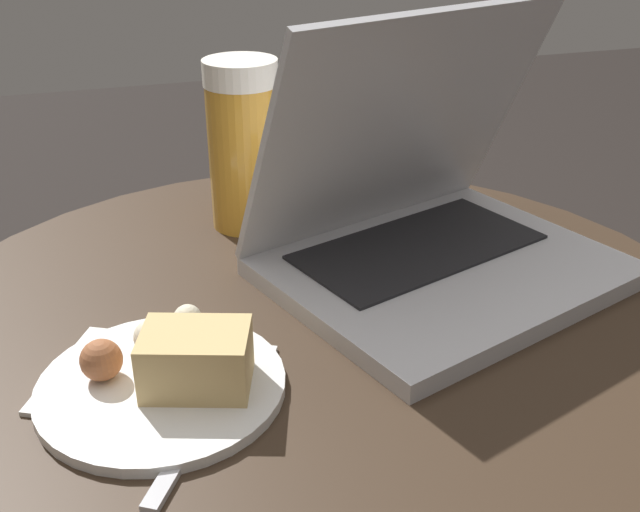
# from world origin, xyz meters

# --- Properties ---
(table) EXTENTS (0.75, 0.75, 0.53)m
(table) POSITION_xyz_m (0.00, 0.00, 0.39)
(table) COLOR #515156
(table) RESTS_ON ground_plane
(napkin) EXTENTS (0.20, 0.18, 0.00)m
(napkin) POSITION_xyz_m (-0.15, -0.04, 0.53)
(napkin) COLOR white
(napkin) RESTS_ON table
(laptop) EXTENTS (0.38, 0.34, 0.25)m
(laptop) POSITION_xyz_m (0.13, 0.06, 0.58)
(laptop) COLOR silver
(laptop) RESTS_ON table
(beer_glass) EXTENTS (0.08, 0.08, 0.18)m
(beer_glass) POSITION_xyz_m (-0.01, 0.22, 0.62)
(beer_glass) COLOR gold
(beer_glass) RESTS_ON table
(snack_plate) EXTENTS (0.19, 0.19, 0.05)m
(snack_plate) POSITION_xyz_m (-0.14, -0.06, 0.55)
(snack_plate) COLOR white
(snack_plate) RESTS_ON table
(fork) EXTENTS (0.11, 0.16, 0.00)m
(fork) POSITION_xyz_m (-0.11, -0.09, 0.53)
(fork) COLOR silver
(fork) RESTS_ON table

